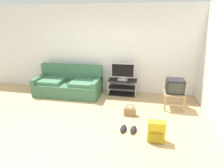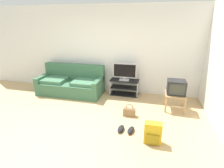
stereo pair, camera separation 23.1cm
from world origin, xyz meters
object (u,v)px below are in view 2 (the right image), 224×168
tv_stand (124,87)px  crt_tv (176,87)px  flat_tv (125,72)px  sneakers_pair (126,129)px  side_table (175,96)px  backpack (153,133)px  handbag (129,112)px  couch (71,84)px

tv_stand → crt_tv: crt_tv is taller
flat_tv → sneakers_pair: flat_tv is taller
side_table → backpack: side_table is taller
flat_tv → sneakers_pair: size_ratio=1.92×
handbag → backpack: bearing=-57.6°
flat_tv → sneakers_pair: bearing=-78.9°
couch → crt_tv: couch is taller
handbag → sneakers_pair: handbag is taller
couch → flat_tv: (1.68, 0.26, 0.43)m
backpack → handbag: (-0.58, 0.91, -0.10)m
tv_stand → flat_tv: 0.50m
couch → sneakers_pair: couch is taller
tv_stand → backpack: tv_stand is taller
sneakers_pair → tv_stand: bearing=100.9°
crt_tv → handbag: (-1.10, -0.65, -0.51)m
flat_tv → crt_tv: (1.45, -0.65, -0.12)m
couch → tv_stand: bearing=9.4°
flat_tv → backpack: flat_tv is taller
flat_tv → tv_stand: bearing=90.0°
couch → flat_tv: bearing=8.7°
tv_stand → handbag: (0.36, -1.32, -0.13)m
crt_tv → handbag: bearing=-149.4°
crt_tv → side_table: bearing=-90.0°
tv_stand → side_table: size_ratio=1.72×
handbag → flat_tv: bearing=105.4°
side_table → crt_tv: bearing=90.0°
backpack → side_table: bearing=69.1°
side_table → handbag: (-1.10, -0.63, -0.26)m
flat_tv → side_table: flat_tv is taller
tv_stand → crt_tv: bearing=-24.7°
handbag → crt_tv: bearing=30.6°
tv_stand → crt_tv: (1.45, -0.67, 0.38)m
side_table → crt_tv: size_ratio=1.15×
flat_tv → crt_tv: bearing=-23.9°
couch → crt_tv: (3.13, -0.39, 0.30)m
sneakers_pair → couch: bearing=140.4°
crt_tv → backpack: (-0.52, -1.56, -0.41)m
couch → backpack: couch is taller
crt_tv → sneakers_pair: 1.79m
couch → handbag: bearing=-27.0°
side_table → backpack: bearing=-108.6°
side_table → backpack: 1.63m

